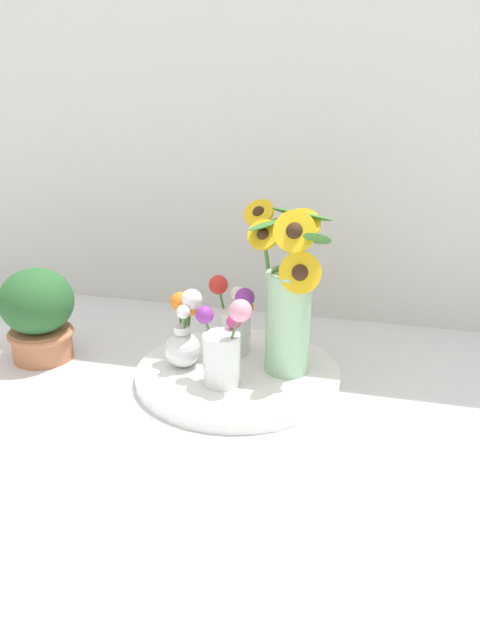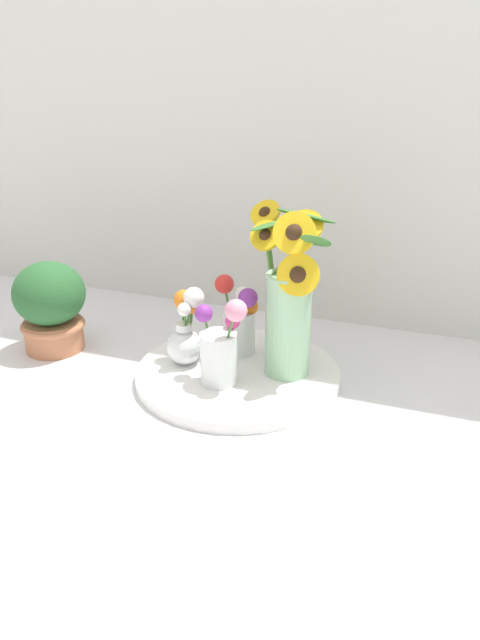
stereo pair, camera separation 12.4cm
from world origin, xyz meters
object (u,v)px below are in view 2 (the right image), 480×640
object	(u,v)px
vase_bulb_right	(186,331)
mason_jar_sunflowers	(289,304)
potted_plant	(50,305)
vase_small_center	(220,349)
vase_small_back	(239,320)
serving_tray	(240,375)

from	to	relation	value
vase_bulb_right	mason_jar_sunflowers	bearing A→B (deg)	9.76
potted_plant	vase_bulb_right	bearing A→B (deg)	0.15
vase_small_center	vase_small_back	distance (m)	0.14
mason_jar_sunflowers	potted_plant	bearing A→B (deg)	-176.11
mason_jar_sunflowers	vase_bulb_right	size ratio (longest dim) A/B	2.00
serving_tray	potted_plant	xyz separation A→B (m)	(-0.45, -0.01, 0.10)
mason_jar_sunflowers	vase_small_back	size ratio (longest dim) A/B	2.01
mason_jar_sunflowers	vase_small_back	xyz separation A→B (m)	(-0.12, 0.05, -0.07)
vase_small_back	vase_small_center	bearing A→B (deg)	-84.33
vase_bulb_right	serving_tray	bearing A→B (deg)	2.53
vase_small_center	potted_plant	xyz separation A→B (m)	(-0.43, 0.06, 0.01)
serving_tray	mason_jar_sunflowers	distance (m)	0.19
vase_bulb_right	vase_small_center	bearing A→B (deg)	-29.79
mason_jar_sunflowers	vase_small_center	world-z (taller)	mason_jar_sunflowers
mason_jar_sunflowers	vase_bulb_right	xyz separation A→B (m)	(-0.21, -0.04, -0.08)
mason_jar_sunflowers	vase_small_back	distance (m)	0.15
vase_small_center	vase_bulb_right	size ratio (longest dim) A/B	1.10
vase_small_back	serving_tray	bearing A→B (deg)	-68.33
serving_tray	vase_small_center	distance (m)	0.11
vase_bulb_right	potted_plant	xyz separation A→B (m)	(-0.33, -0.00, 0.01)
vase_bulb_right	vase_small_back	world-z (taller)	same
serving_tray	mason_jar_sunflowers	bearing A→B (deg)	18.62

